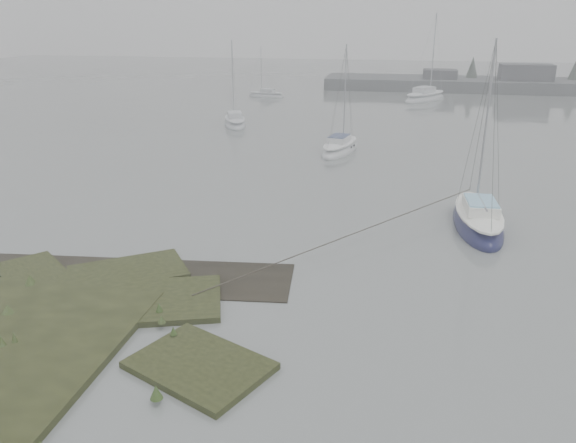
% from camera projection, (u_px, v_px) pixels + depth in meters
% --- Properties ---
extents(ground, '(160.00, 160.00, 0.00)m').
position_uv_depth(ground, '(327.00, 137.00, 43.10)').
color(ground, slate).
rests_on(ground, ground).
extents(sailboat_main, '(2.24, 6.16, 8.59)m').
position_uv_depth(sailboat_main, '(478.00, 221.00, 24.80)').
color(sailboat_main, '#14153D').
rests_on(sailboat_main, ground).
extents(sailboat_white, '(2.90, 5.64, 7.60)m').
position_uv_depth(sailboat_white, '(340.00, 148.00, 38.39)').
color(sailboat_white, silver).
rests_on(sailboat_white, ground).
extents(sailboat_far_a, '(3.53, 5.56, 7.47)m').
position_uv_depth(sailboat_far_a, '(235.00, 123.00, 47.61)').
color(sailboat_far_a, '#A2A7AC').
rests_on(sailboat_far_a, ground).
extents(sailboat_far_b, '(5.76, 6.97, 9.73)m').
position_uv_depth(sailboat_far_b, '(425.00, 98.00, 61.24)').
color(sailboat_far_b, silver).
rests_on(sailboat_far_b, ground).
extents(sailboat_far_c, '(4.46, 2.14, 6.04)m').
position_uv_depth(sailboat_far_c, '(266.00, 95.00, 63.94)').
color(sailboat_far_c, '#B8BDC2').
rests_on(sailboat_far_c, ground).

